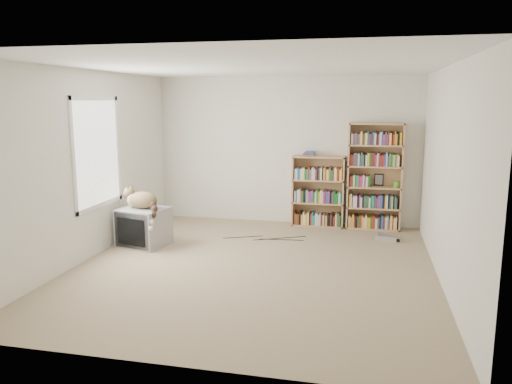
% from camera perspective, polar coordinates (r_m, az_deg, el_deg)
% --- Properties ---
extents(floor, '(4.50, 5.00, 0.01)m').
position_cam_1_polar(floor, '(6.45, -0.21, -8.57)').
color(floor, tan).
rests_on(floor, ground).
extents(wall_back, '(4.50, 0.02, 2.50)m').
position_cam_1_polar(wall_back, '(8.60, 3.46, 4.72)').
color(wall_back, silver).
rests_on(wall_back, floor).
extents(wall_front, '(4.50, 0.02, 2.50)m').
position_cam_1_polar(wall_front, '(3.80, -8.57, -2.58)').
color(wall_front, silver).
rests_on(wall_front, floor).
extents(wall_left, '(0.02, 5.00, 2.50)m').
position_cam_1_polar(wall_left, '(7.00, -18.52, 2.91)').
color(wall_left, silver).
rests_on(wall_left, floor).
extents(wall_right, '(0.02, 5.00, 2.50)m').
position_cam_1_polar(wall_right, '(6.08, 20.96, 1.70)').
color(wall_right, silver).
rests_on(wall_right, floor).
extents(ceiling, '(4.50, 5.00, 0.02)m').
position_cam_1_polar(ceiling, '(6.11, -0.23, 14.18)').
color(ceiling, white).
rests_on(ceiling, wall_back).
extents(window, '(0.02, 1.22, 1.52)m').
position_cam_1_polar(window, '(7.15, -17.68, 4.32)').
color(window, white).
rests_on(window, wall_left).
extents(crt_tv, '(0.74, 0.70, 0.55)m').
position_cam_1_polar(crt_tv, '(7.51, -12.67, -3.90)').
color(crt_tv, '#949496').
rests_on(crt_tv, floor).
extents(cat, '(0.65, 0.55, 0.54)m').
position_cam_1_polar(cat, '(7.38, -12.69, -1.22)').
color(cat, '#3D2D18').
rests_on(cat, crt_tv).
extents(bookcase_tall, '(0.87, 0.30, 1.74)m').
position_cam_1_polar(bookcase_tall, '(8.40, 13.38, 1.45)').
color(bookcase_tall, '#A67853').
rests_on(bookcase_tall, floor).
extents(bookcase_short, '(0.86, 0.30, 1.19)m').
position_cam_1_polar(bookcase_short, '(8.49, 7.12, -0.24)').
color(bookcase_short, '#A67853').
rests_on(bookcase_short, floor).
extents(book_stack, '(0.18, 0.24, 0.08)m').
position_cam_1_polar(book_stack, '(8.40, 6.17, 4.40)').
color(book_stack, '#AA1E16').
rests_on(book_stack, bookcase_short).
extents(green_mug, '(0.09, 0.09, 0.10)m').
position_cam_1_polar(green_mug, '(8.41, 15.76, 0.87)').
color(green_mug, green).
rests_on(green_mug, bookcase_tall).
extents(framed_print, '(0.15, 0.05, 0.20)m').
position_cam_1_polar(framed_print, '(8.49, 13.86, 1.38)').
color(framed_print, black).
rests_on(framed_print, bookcase_tall).
extents(dvd_player, '(0.38, 0.32, 0.07)m').
position_cam_1_polar(dvd_player, '(7.92, 14.82, -5.03)').
color(dvd_player, '#B3B2B8').
rests_on(dvd_player, floor).
extents(wall_outlet, '(0.01, 0.08, 0.13)m').
position_cam_1_polar(wall_outlet, '(7.99, -14.50, -2.79)').
color(wall_outlet, silver).
rests_on(wall_outlet, wall_left).
extents(floor_cables, '(1.20, 0.70, 0.01)m').
position_cam_1_polar(floor_cables, '(7.63, 1.22, -5.53)').
color(floor_cables, black).
rests_on(floor_cables, floor).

